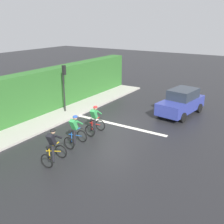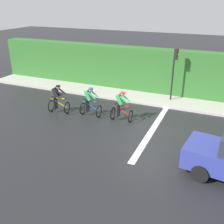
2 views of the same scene
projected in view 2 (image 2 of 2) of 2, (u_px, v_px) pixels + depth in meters
name	position (u px, v px, depth m)	size (l,w,h in m)	color
ground_plane	(148.00, 127.00, 13.63)	(80.00, 80.00, 0.00)	black
sidewalk_kerb	(137.00, 95.00, 17.90)	(2.80, 22.77, 0.12)	#ADA89E
stone_wall_low	(141.00, 88.00, 18.55)	(0.44, 22.77, 0.65)	gray
hedge_wall	(143.00, 70.00, 18.33)	(1.10, 22.77, 3.02)	#2D6628
road_marking_stop_line	(154.00, 128.00, 13.51)	(7.00, 0.30, 0.01)	silver
cyclist_lead	(58.00, 99.00, 15.07)	(0.79, 1.15, 1.66)	black
cyclist_second	(90.00, 102.00, 14.65)	(0.68, 1.08, 1.66)	black
cyclist_mid	(121.00, 107.00, 14.04)	(0.69, 1.08, 1.66)	black
traffic_light_near_crossing	(174.00, 67.00, 16.10)	(0.23, 0.31, 3.34)	black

